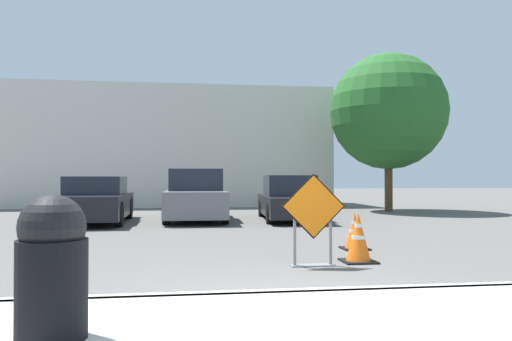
% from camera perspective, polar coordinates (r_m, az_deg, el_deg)
% --- Properties ---
extents(ground_plane, '(96.00, 96.00, 0.00)m').
position_cam_1_polar(ground_plane, '(15.39, -4.30, -5.92)').
color(ground_plane, '#565451').
extents(sidewalk_strip, '(27.28, 2.45, 0.14)m').
position_cam_1_polar(sidewalk_strip, '(4.38, 5.65, -17.91)').
color(sidewalk_strip, beige).
rests_on(sidewalk_strip, ground_plane).
extents(curb_lip, '(27.28, 0.20, 0.14)m').
position_cam_1_polar(curb_lip, '(5.54, 2.57, -14.28)').
color(curb_lip, beige).
rests_on(curb_lip, ground_plane).
extents(road_closed_sign, '(1.00, 0.20, 1.42)m').
position_cam_1_polar(road_closed_sign, '(7.72, 6.57, -5.11)').
color(road_closed_sign, black).
rests_on(road_closed_sign, ground_plane).
extents(traffic_cone_nearest, '(0.53, 0.53, 0.80)m').
position_cam_1_polar(traffic_cone_nearest, '(8.27, 11.61, -7.56)').
color(traffic_cone_nearest, black).
rests_on(traffic_cone_nearest, ground_plane).
extents(traffic_cone_second, '(0.49, 0.49, 0.69)m').
position_cam_1_polar(traffic_cone_second, '(9.74, 11.21, -6.86)').
color(traffic_cone_second, black).
rests_on(traffic_cone_second, ground_plane).
extents(parked_car_nearest, '(1.95, 4.58, 1.40)m').
position_cam_1_polar(parked_car_nearest, '(15.89, -17.84, -3.33)').
color(parked_car_nearest, black).
rests_on(parked_car_nearest, ground_plane).
extents(parked_car_second, '(1.99, 4.46, 1.64)m').
position_cam_1_polar(parked_car_second, '(16.09, -6.88, -3.04)').
color(parked_car_second, slate).
rests_on(parked_car_second, ground_plane).
extents(parked_car_third, '(2.02, 4.70, 1.44)m').
position_cam_1_polar(parked_car_third, '(16.31, 3.84, -3.33)').
color(parked_car_third, black).
rests_on(parked_car_third, ground_plane).
extents(trash_bin, '(0.52, 0.52, 1.09)m').
position_cam_1_polar(trash_bin, '(4.12, -22.28, -10.07)').
color(trash_bin, black).
rests_on(trash_bin, sidewalk_strip).
extents(bollard_nearest, '(0.12, 0.12, 0.88)m').
position_cam_1_polar(bollard_nearest, '(12.48, -20.83, -4.90)').
color(bollard_nearest, gray).
rests_on(bollard_nearest, ground_plane).
extents(building_facade_backdrop, '(16.96, 5.00, 5.70)m').
position_cam_1_polar(building_facade_backdrop, '(25.53, -11.40, 2.50)').
color(building_facade_backdrop, beige).
rests_on(building_facade_backdrop, ground_plane).
extents(street_tree_behind_lot, '(4.76, 4.76, 6.47)m').
position_cam_1_polar(street_tree_behind_lot, '(21.32, 14.88, 6.52)').
color(street_tree_behind_lot, '#513823').
rests_on(street_tree_behind_lot, ground_plane).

